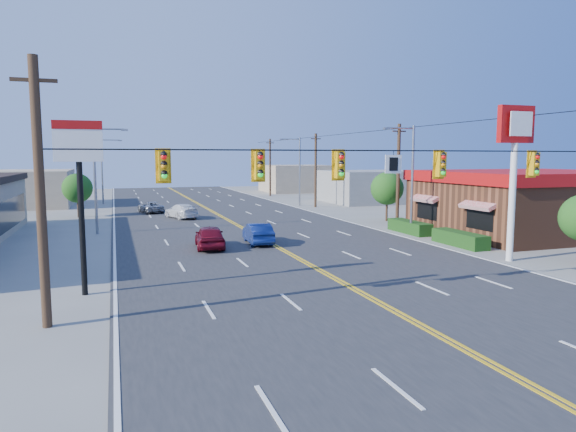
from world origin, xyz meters
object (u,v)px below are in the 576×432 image
object	(u,v)px
kfc_pylon	(514,151)
pizza_hut_sign	(79,171)
car_silver	(151,208)
kfc	(529,202)
car_blue	(258,234)
signal_span	(364,178)
car_magenta	(210,238)
car_white	(181,212)

from	to	relation	value
kfc_pylon	pizza_hut_sign	world-z (taller)	kfc_pylon
car_silver	kfc	bearing A→B (deg)	127.13
pizza_hut_sign	car_blue	world-z (taller)	pizza_hut_sign
signal_span	pizza_hut_sign	bearing A→B (deg)	159.81
kfc_pylon	car_magenta	xyz separation A→B (m)	(-15.11, 9.01, -5.32)
car_silver	car_blue	bearing A→B (deg)	93.09
kfc_pylon	signal_span	bearing A→B (deg)	-160.22
kfc	car_white	bearing A→B (deg)	143.21
kfc	car_blue	bearing A→B (deg)	175.23
car_magenta	car_blue	world-z (taller)	car_magenta
kfc_pylon	car_white	xyz separation A→B (m)	(-14.80, 25.72, -5.38)
kfc	car_magenta	distance (m)	24.09
kfc_pylon	kfc	bearing A→B (deg)	41.95
kfc	pizza_hut_sign	world-z (taller)	pizza_hut_sign
pizza_hut_sign	kfc	bearing A→B (deg)	14.52
kfc_pylon	car_silver	xyz separation A→B (m)	(-17.21, 31.50, -5.47)
pizza_hut_sign	car_blue	distance (m)	14.80
kfc_pylon	car_blue	size ratio (longest dim) A/B	2.07
pizza_hut_sign	car_blue	size ratio (longest dim) A/B	1.67
signal_span	car_white	size ratio (longest dim) A/B	5.32
signal_span	car_silver	world-z (taller)	signal_span
signal_span	car_white	bearing A→B (deg)	97.05
kfc	kfc_pylon	world-z (taller)	kfc_pylon
kfc_pylon	car_magenta	bearing A→B (deg)	149.20
pizza_hut_sign	car_silver	xyz separation A→B (m)	(4.79, 31.50, -4.61)
signal_span	car_silver	size ratio (longest dim) A/B	5.91
pizza_hut_sign	car_white	size ratio (longest dim) A/B	1.50
car_blue	car_white	xyz separation A→B (m)	(-3.00, 15.99, -0.01)
kfc	car_white	xyz separation A→B (m)	(-23.70, 17.72, -1.72)
car_blue	kfc_pylon	bearing A→B (deg)	144.45
signal_span	pizza_hut_sign	distance (m)	11.60
signal_span	kfc	bearing A→B (deg)	30.94
signal_span	kfc	xyz separation A→B (m)	(20.02, 12.00, -2.51)
kfc	pizza_hut_sign	bearing A→B (deg)	-165.48
kfc_pylon	pizza_hut_sign	xyz separation A→B (m)	(-22.00, 0.00, -0.86)
signal_span	car_silver	distance (m)	36.28
car_magenta	car_blue	xyz separation A→B (m)	(3.32, 0.72, -0.05)
car_magenta	car_blue	size ratio (longest dim) A/B	1.04
signal_span	kfc_pylon	distance (m)	11.87
car_magenta	kfc_pylon	bearing A→B (deg)	154.89
kfc_pylon	pizza_hut_sign	bearing A→B (deg)	180.00
signal_span	car_blue	size ratio (longest dim) A/B	5.93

